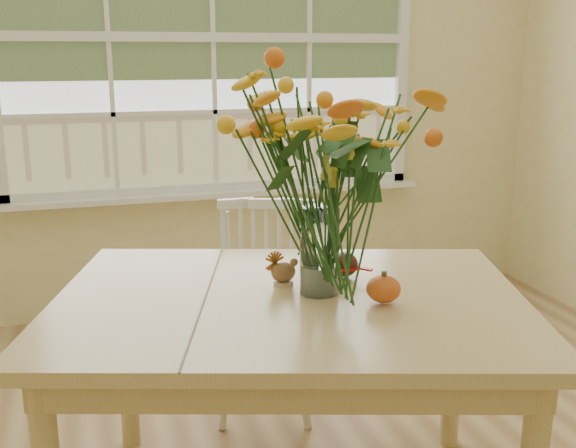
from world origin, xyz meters
name	(u,v)px	position (x,y,z in m)	size (l,w,h in m)	color
wall_back	(213,75)	(0.00, 2.25, 1.35)	(4.00, 0.02, 2.70)	beige
window	(213,41)	(0.00, 2.21, 1.53)	(2.42, 0.12, 1.74)	silver
dining_table	(290,325)	(-0.14, 0.31, 0.66)	(1.64, 1.38, 0.76)	tan
windsor_chair	(266,295)	(-0.03, 1.05, 0.48)	(0.49, 0.48, 0.86)	white
flower_vase	(320,164)	(-0.05, 0.31, 1.15)	(0.56, 0.56, 0.66)	white
pumpkin	(383,290)	(0.10, 0.17, 0.80)	(0.10, 0.10, 0.08)	#C94B17
turkey_figurine	(283,272)	(-0.13, 0.42, 0.80)	(0.08, 0.06, 0.10)	#CCB78C
dark_gourd	(345,266)	(0.08, 0.43, 0.80)	(0.13, 0.11, 0.08)	#38160F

